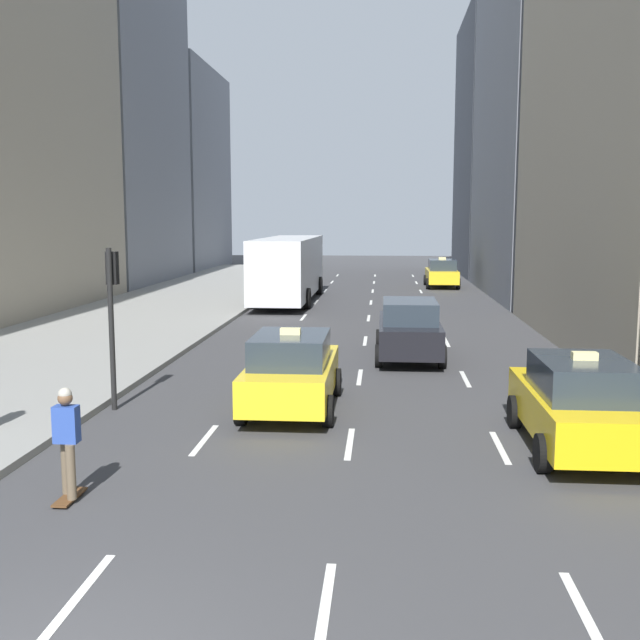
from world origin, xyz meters
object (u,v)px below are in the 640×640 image
skateboarder (67,439)px  taxi_lead (442,273)px  taxi_second (579,403)px  city_bus (289,267)px  taxi_third (292,371)px  traffic_light_pole (112,302)px  sedan_black_near (409,329)px

skateboarder → taxi_lead: bearing=77.0°
taxi_second → city_bus: size_ratio=0.38×
city_bus → taxi_second: bearing=-70.9°
taxi_lead → skateboarder: (-8.30, -36.04, 0.08)m
taxi_third → skateboarder: size_ratio=2.52×
taxi_second → city_bus: (-8.41, 24.24, 0.91)m
traffic_light_pole → taxi_third: bearing=3.4°
taxi_lead → sedan_black_near: bearing=-96.6°
taxi_third → sedan_black_near: taxi_third is taller
city_bus → traffic_light_pole: size_ratio=3.23×
sedan_black_near → skateboarder: size_ratio=2.72×
skateboarder → taxi_third: bearing=64.4°
taxi_third → traffic_light_pole: size_ratio=1.22×
taxi_second → taxi_third: (-5.60, 2.46, 0.00)m
taxi_second → city_bus: city_bus is taller
taxi_third → sedan_black_near: 6.96m
taxi_third → skateboarder: 6.26m
sedan_black_near → taxi_third: bearing=-113.7°
taxi_lead → sedan_black_near: taxi_lead is taller
taxi_third → sedan_black_near: size_ratio=0.93×
skateboarder → taxi_second: bearing=21.0°
taxi_second → skateboarder: size_ratio=2.52×
taxi_third → sedan_black_near: bearing=66.3°
taxi_second → traffic_light_pole: size_ratio=1.22×
taxi_second → taxi_third: size_ratio=1.00×
taxi_second → sedan_black_near: (-2.80, 8.84, 0.04)m
traffic_light_pole → taxi_second: bearing=-13.1°
sedan_black_near → city_bus: size_ratio=0.41×
taxi_lead → traffic_light_pole: size_ratio=1.22×
sedan_black_near → city_bus: 16.41m
taxi_lead → taxi_third: (-5.60, -30.39, 0.00)m
taxi_lead → sedan_black_near: size_ratio=0.93×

